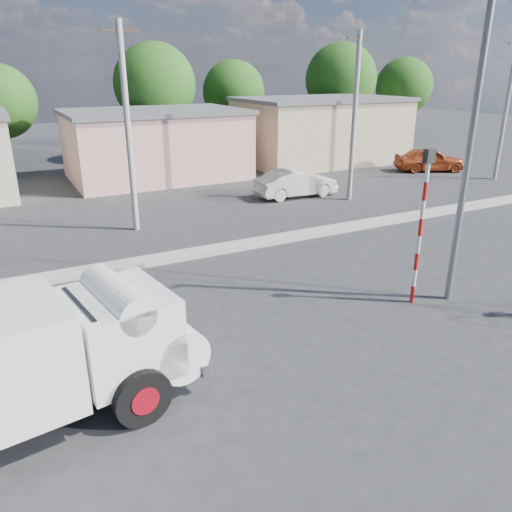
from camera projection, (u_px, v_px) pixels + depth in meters
name	position (u px, v px, depth m)	size (l,w,h in m)	color
ground_plane	(355.00, 354.00, 11.73)	(120.00, 120.00, 0.00)	#2B2B2E
median	(219.00, 249.00, 18.34)	(40.00, 0.80, 0.16)	#99968E
truck	(30.00, 360.00, 8.92)	(6.44, 3.20, 2.55)	black
car_cream	(296.00, 183.00, 25.93)	(1.51, 4.32, 1.42)	beige
car_red	(430.00, 159.00, 32.46)	(1.78, 4.44, 1.51)	#9B3817
traffic_pole	(422.00, 215.00, 13.45)	(0.28, 0.18, 4.36)	red
streetlight	(469.00, 124.00, 12.77)	(2.34, 0.22, 9.00)	slate
building_row	(141.00, 143.00, 29.70)	(37.80, 7.30, 4.44)	beige
tree_row	(198.00, 88.00, 36.88)	(51.24, 7.43, 8.42)	#38281E
utility_poles	(248.00, 123.00, 21.66)	(35.40, 0.24, 8.00)	#99968E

